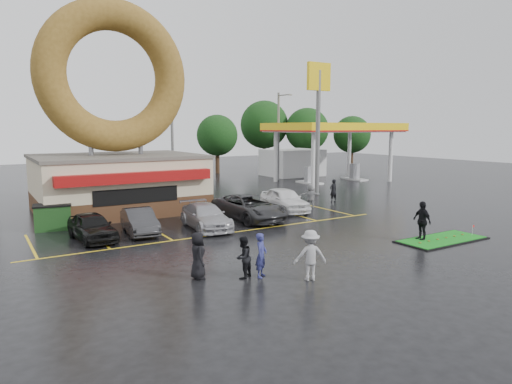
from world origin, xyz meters
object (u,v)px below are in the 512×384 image
gas_station (315,144)px  person_cameraman (422,221)px  shell_sign (318,104)px  donut_shop (116,143)px  person_blue (261,255)px  streetlight_right (279,134)px  putting_green (442,239)px  car_black (92,227)px  car_grey (249,207)px  car_dgrey (140,221)px  car_white (285,200)px  car_silver (206,216)px  streetlight_mid (173,135)px  dumpster (53,218)px

gas_station → person_cameraman: size_ratio=7.06×
shell_sign → person_cameraman: size_ratio=5.48×
donut_shop → person_blue: size_ratio=8.22×
streetlight_right → putting_green: (-7.81, -25.38, -4.74)m
car_black → streetlight_right: bearing=31.0°
donut_shop → car_grey: size_ratio=2.49×
gas_station → person_blue: (-22.26, -24.39, -2.88)m
shell_sign → car_black: 21.43m
donut_shop → car_dgrey: size_ratio=3.45×
person_cameraman → car_grey: bearing=-142.3°
gas_station → car_dgrey: 28.48m
car_grey → person_cameraman: bearing=-66.2°
gas_station → car_grey: gas_station is taller
person_blue → person_cameraman: size_ratio=0.85×
car_white → person_cameraman: 9.94m
car_black → person_blue: size_ratio=2.41×
gas_station → car_silver: 26.07m
car_silver → car_white: (6.60, 1.89, 0.11)m
car_white → putting_green: (2.04, -10.40, -0.74)m
donut_shop → streetlight_right: size_ratio=1.50×
streetlight_mid → person_blue: size_ratio=5.48×
car_grey → person_cameraman: 9.85m
car_silver → person_cameraman: 11.13m
car_black → person_cameraman: 16.03m
donut_shop → streetlight_mid: 10.59m
gas_station → person_blue: 33.14m
car_black → car_grey: car_grey is taller
streetlight_right → person_blue: streetlight_right is taller
gas_station → streetlight_mid: (-16.00, -0.02, 1.08)m
car_silver → streetlight_mid: bearing=79.8°
donut_shop → car_grey: 9.91m
person_blue → putting_green: person_blue is taller
car_grey → streetlight_mid: bearing=81.5°
donut_shop → car_black: (-3.31, -7.43, -3.79)m
car_white → person_blue: person_blue is taller
streetlight_mid → person_blue: 25.46m
shell_sign → car_black: shell_sign is taller
streetlight_mid → streetlight_right: same height
car_black → car_white: (12.46, 1.40, 0.10)m
shell_sign → streetlight_right: 10.68m
streetlight_mid → streetlight_right: size_ratio=1.00×
streetlight_right → car_black: size_ratio=2.27×
donut_shop → gas_station: size_ratio=0.99×
car_dgrey → gas_station: bearing=38.5°
streetlight_right → car_grey: bearing=-129.4°
streetlight_right → car_black: streetlight_right is taller
person_cameraman → car_black: bearing=-111.8°
gas_station → car_white: gas_station is taller
gas_station → dumpster: gas_station is taller
car_white → putting_green: bearing=-71.2°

